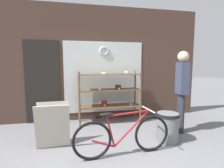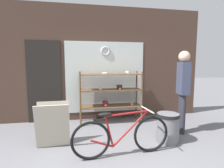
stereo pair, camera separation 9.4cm
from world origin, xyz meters
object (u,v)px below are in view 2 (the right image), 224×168
at_px(display_case, 111,91).
at_px(sandwich_board, 53,125).
at_px(bicycle, 122,136).
at_px(pedestrian, 183,85).
at_px(trash_bin, 168,126).

distance_m(display_case, sandwich_board, 1.78).
distance_m(display_case, bicycle, 1.78).
relative_size(display_case, bicycle, 0.95).
bearing_deg(sandwich_board, pedestrian, 1.28).
bearing_deg(display_case, sandwich_board, -137.25).
bearing_deg(sandwich_board, trash_bin, -7.43).
relative_size(display_case, sandwich_board, 1.96).
distance_m(bicycle, trash_bin, 1.05).
height_order(display_case, sandwich_board, display_case).
xyz_separation_m(display_case, bicycle, (-0.12, -1.72, -0.47)).
relative_size(pedestrian, trash_bin, 3.15).
xyz_separation_m(sandwich_board, trash_bin, (2.14, -0.20, -0.10)).
bearing_deg(display_case, pedestrian, -36.47).
bearing_deg(pedestrian, trash_bin, 134.83).
height_order(pedestrian, trash_bin, pedestrian).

